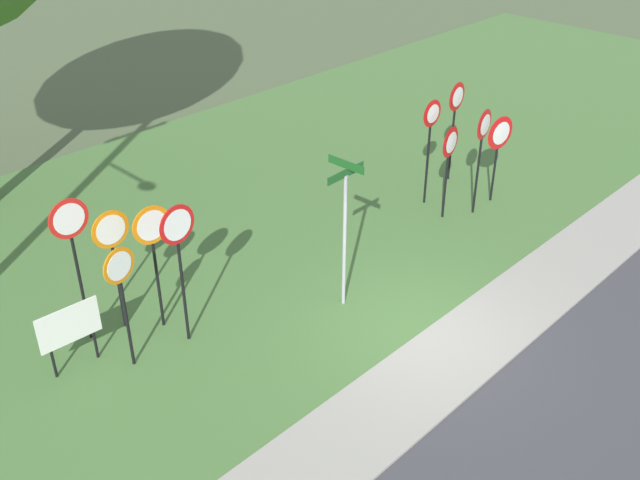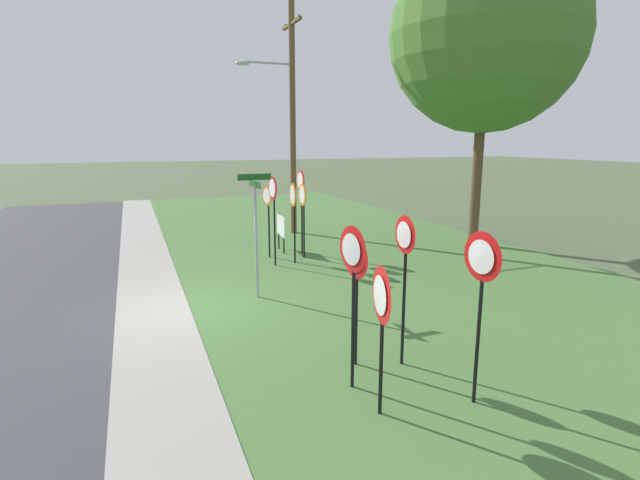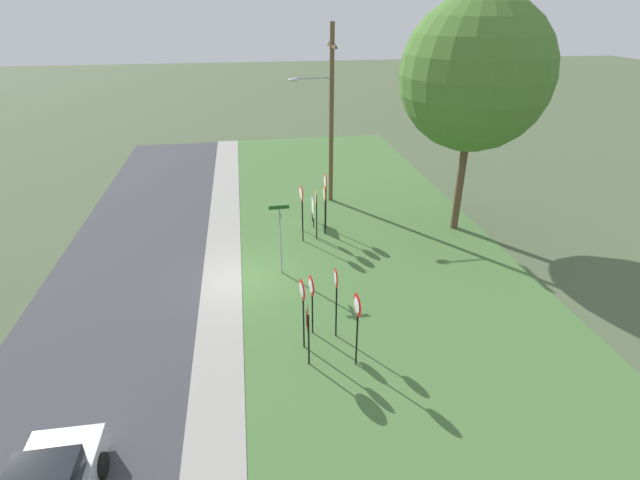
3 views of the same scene
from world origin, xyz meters
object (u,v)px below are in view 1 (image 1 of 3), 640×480
stop_sign_near_left (153,241)px  yield_sign_far_left (483,137)px  yield_sign_far_right (431,128)px  street_name_post (345,222)px  stop_sign_near_right (179,245)px  yield_sign_near_left (500,140)px  stop_sign_far_right (113,245)px  yield_sign_center (450,152)px  stop_sign_far_left (73,240)px  notice_board (70,328)px  stop_sign_far_center (122,284)px  yield_sign_near_right (456,108)px

stop_sign_near_left → yield_sign_far_left: yield_sign_far_left is taller
yield_sign_far_right → street_name_post: street_name_post is taller
stop_sign_near_right → yield_sign_near_left: size_ratio=1.27×
stop_sign_far_right → yield_sign_center: bearing=-11.3°
stop_sign_far_right → street_name_post: street_name_post is taller
stop_sign_far_left → yield_sign_near_left: bearing=-12.9°
stop_sign_near_right → yield_sign_center: (7.00, -0.59, -0.33)m
notice_board → yield_sign_center: bearing=-5.3°
stop_sign_far_center → yield_sign_far_right: 8.39m
yield_sign_near_left → street_name_post: size_ratio=0.72×
stop_sign_far_center → yield_sign_near_left: stop_sign_far_center is taller
yield_sign_near_left → yield_sign_far_right: bearing=148.8°
stop_sign_far_right → yield_sign_near_right: size_ratio=0.94×
stop_sign_far_center → yield_sign_center: size_ratio=1.04×
stop_sign_far_left → yield_sign_center: size_ratio=1.26×
yield_sign_far_left → yield_sign_far_right: (-0.41, 1.15, 0.00)m
stop_sign_far_center → stop_sign_near_right: bearing=-16.9°
stop_sign_near_left → yield_sign_center: size_ratio=1.11×
stop_sign_near_left → stop_sign_far_left: 1.34m
yield_sign_near_left → yield_sign_center: size_ratio=0.96×
stop_sign_far_left → yield_sign_near_left: 10.02m
yield_sign_far_right → notice_board: bearing=176.6°
stop_sign_far_left → yield_sign_center: stop_sign_far_left is taller
yield_sign_far_right → yield_sign_near_right: bearing=13.6°
yield_sign_center → stop_sign_near_right: bearing=167.2°
stop_sign_far_right → yield_sign_far_right: bearing=-5.4°
notice_board → stop_sign_far_left: bearing=45.4°
stop_sign_far_center → yield_sign_near_left: size_ratio=1.08×
yield_sign_near_left → yield_sign_far_left: yield_sign_far_left is taller
yield_sign_far_right → yield_sign_far_left: bearing=-70.1°
stop_sign_near_left → yield_sign_center: (7.08, -1.26, -0.16)m
stop_sign_far_left → yield_sign_near_right: bearing=-4.4°
yield_sign_far_left → street_name_post: (-4.90, -0.27, -0.13)m
stop_sign_far_right → stop_sign_far_center: bearing=-113.9°
stop_sign_far_left → stop_sign_far_center: bearing=-83.7°
stop_sign_near_right → yield_sign_center: size_ratio=1.22×
yield_sign_near_left → notice_board: (-10.36, 1.71, -0.78)m
stop_sign_far_right → yield_sign_far_right: (7.89, -0.99, 0.17)m
stop_sign_far_center → stop_sign_far_right: bearing=53.8°
stop_sign_far_right → yield_sign_near_left: bearing=-11.2°
yield_sign_far_left → stop_sign_near_right: bearing=164.5°
yield_sign_near_left → street_name_post: (-5.74, -0.31, 0.19)m
street_name_post → stop_sign_near_right: bearing=154.3°
yield_sign_center → street_name_post: 4.26m
yield_sign_far_left → street_name_post: 4.91m
yield_sign_center → street_name_post: bearing=-179.1°
stop_sign_near_left → stop_sign_far_left: size_ratio=0.89×
stop_sign_near_right → stop_sign_far_center: 1.15m
yield_sign_far_left → yield_sign_far_right: yield_sign_far_right is taller
yield_sign_near_right → street_name_post: (-5.98, -1.77, -0.13)m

